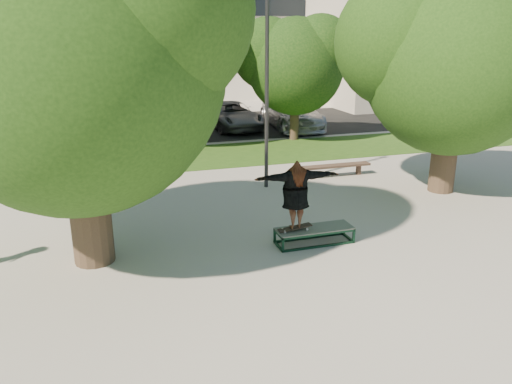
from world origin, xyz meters
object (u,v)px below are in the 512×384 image
object	(u,v)px
tree_right	(452,53)
car_dark	(176,122)
tree_left	(67,46)
grind_box	(314,235)
car_silver_b	(291,112)
lamppost	(267,86)
car_silver_a	(107,117)
bench	(333,167)
car_grey	(231,115)

from	to	relation	value
tree_right	car_dark	distance (m)	12.91
tree_left	grind_box	world-z (taller)	tree_left
car_silver_b	lamppost	bearing A→B (deg)	-111.98
car_silver_a	car_silver_b	size ratio (longest dim) A/B	0.77
tree_left	car_silver_a	world-z (taller)	tree_left
lamppost	car_dark	size ratio (longest dim) A/B	1.51
lamppost	car_dark	xyz separation A→B (m)	(-1.50, 8.75, -2.48)
bench	car_dark	distance (m)	9.25
grind_box	car_silver_b	bearing A→B (deg)	70.99
lamppost	grind_box	bearing A→B (deg)	-94.26
car_silver_a	car_dark	bearing A→B (deg)	-37.72
lamppost	car_silver_b	bearing A→B (deg)	64.61
car_silver_a	car_silver_b	distance (m)	9.09
lamppost	bench	distance (m)	3.78
grind_box	car_silver_a	distance (m)	16.05
car_silver_b	tree_left	bearing A→B (deg)	-122.85
car_silver_a	bench	bearing A→B (deg)	-57.64
bench	car_silver_a	world-z (taller)	car_silver_a
tree_left	car_dark	size ratio (longest dim) A/B	1.76
lamppost	bench	xyz separation A→B (m)	(2.50, 0.42, -2.81)
tree_left	car_grey	world-z (taller)	tree_left
tree_right	car_grey	world-z (taller)	tree_right
tree_left	bench	size ratio (longest dim) A/B	2.66
car_silver_a	tree_right	bearing A→B (deg)	-55.03
tree_right	lamppost	distance (m)	5.36
lamppost	car_silver_a	world-z (taller)	lamppost
tree_left	grind_box	size ratio (longest dim) A/B	3.95
tree_left	car_silver_a	bearing A→B (deg)	86.96
car_silver_b	car_silver_a	bearing A→B (deg)	173.35
tree_left	lamppost	xyz separation A→B (m)	(5.29, 3.91, -1.27)
car_silver_a	car_dark	xyz separation A→B (m)	(3.00, -2.22, -0.05)
tree_right	car_silver_b	distance (m)	11.78
car_dark	car_silver_a	bearing A→B (deg)	140.06
lamppost	bench	bearing A→B (deg)	9.46
car_silver_a	grind_box	bearing A→B (deg)	-76.15
bench	car_dark	xyz separation A→B (m)	(-4.00, 8.33, 0.32)
bench	car_dark	world-z (taller)	car_dark
tree_left	grind_box	xyz separation A→B (m)	(4.96, -0.62, -4.23)
tree_right	bench	bearing A→B (deg)	136.03
tree_right	car_silver_a	size ratio (longest dim) A/B	1.54
tree_right	bench	xyz separation A→B (m)	(-2.42, 2.33, -3.75)
tree_right	car_dark	world-z (taller)	tree_right
tree_left	lamppost	bearing A→B (deg)	36.42
car_grey	car_silver_b	size ratio (longest dim) A/B	0.86
tree_left	bench	xyz separation A→B (m)	(7.79, 4.32, -4.08)
tree_right	car_silver_a	distance (m)	16.31
tree_left	car_silver_b	bearing A→B (deg)	53.74
car_silver_b	tree_right	bearing A→B (deg)	-84.24
car_silver_a	car_grey	bearing A→B (deg)	-10.09
tree_left	bench	distance (m)	9.80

